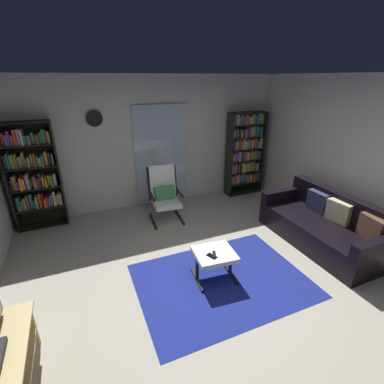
{
  "coord_description": "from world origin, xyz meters",
  "views": [
    {
      "loc": [
        -1.44,
        -2.54,
        2.54
      ],
      "look_at": [
        0.14,
        1.17,
        0.86
      ],
      "focal_mm": 25.97,
      "sensor_mm": 36.0,
      "label": 1
    }
  ],
  "objects_px": {
    "bookshelf_near_tv": "(33,173)",
    "wall_clock": "(94,119)",
    "bookshelf_near_sofa": "(244,152)",
    "lounge_armchair": "(164,192)",
    "ottoman": "(214,257)",
    "tv_remote": "(214,254)",
    "cell_phone": "(212,256)",
    "leather_sofa": "(324,226)"
  },
  "relations": [
    {
      "from": "ottoman",
      "to": "tv_remote",
      "type": "distance_m",
      "value": 0.1
    },
    {
      "from": "bookshelf_near_tv",
      "to": "lounge_armchair",
      "type": "bearing_deg",
      "value": -15.91
    },
    {
      "from": "bookshelf_near_sofa",
      "to": "cell_phone",
      "type": "bearing_deg",
      "value": -129.53
    },
    {
      "from": "bookshelf_near_tv",
      "to": "ottoman",
      "type": "relative_size",
      "value": 3.34
    },
    {
      "from": "bookshelf_near_tv",
      "to": "leather_sofa",
      "type": "xyz_separation_m",
      "value": [
        4.25,
        -2.45,
        -0.7
      ]
    },
    {
      "from": "ottoman",
      "to": "bookshelf_near_tv",
      "type": "bearing_deg",
      "value": 131.11
    },
    {
      "from": "bookshelf_near_tv",
      "to": "ottoman",
      "type": "bearing_deg",
      "value": -48.89
    },
    {
      "from": "bookshelf_near_sofa",
      "to": "leather_sofa",
      "type": "relative_size",
      "value": 0.93
    },
    {
      "from": "ottoman",
      "to": "wall_clock",
      "type": "bearing_deg",
      "value": 112.26
    },
    {
      "from": "leather_sofa",
      "to": "cell_phone",
      "type": "distance_m",
      "value": 2.13
    },
    {
      "from": "wall_clock",
      "to": "ottoman",
      "type": "bearing_deg",
      "value": -67.74
    },
    {
      "from": "bookshelf_near_tv",
      "to": "lounge_armchair",
      "type": "relative_size",
      "value": 1.84
    },
    {
      "from": "lounge_armchair",
      "to": "cell_phone",
      "type": "relative_size",
      "value": 7.3
    },
    {
      "from": "ottoman",
      "to": "wall_clock",
      "type": "height_order",
      "value": "wall_clock"
    },
    {
      "from": "bookshelf_near_tv",
      "to": "wall_clock",
      "type": "bearing_deg",
      "value": 6.23
    },
    {
      "from": "bookshelf_near_tv",
      "to": "wall_clock",
      "type": "height_order",
      "value": "wall_clock"
    },
    {
      "from": "leather_sofa",
      "to": "ottoman",
      "type": "height_order",
      "value": "leather_sofa"
    },
    {
      "from": "bookshelf_near_sofa",
      "to": "tv_remote",
      "type": "relative_size",
      "value": 12.84
    },
    {
      "from": "wall_clock",
      "to": "tv_remote",
      "type": "bearing_deg",
      "value": -68.77
    },
    {
      "from": "lounge_armchair",
      "to": "wall_clock",
      "type": "xyz_separation_m",
      "value": [
        -1.02,
        0.73,
        1.32
      ]
    },
    {
      "from": "tv_remote",
      "to": "lounge_armchair",
      "type": "bearing_deg",
      "value": 115.84
    },
    {
      "from": "lounge_armchair",
      "to": "tv_remote",
      "type": "distance_m",
      "value": 1.98
    },
    {
      "from": "tv_remote",
      "to": "wall_clock",
      "type": "height_order",
      "value": "wall_clock"
    },
    {
      "from": "leather_sofa",
      "to": "wall_clock",
      "type": "xyz_separation_m",
      "value": [
        -3.13,
        2.57,
        1.55
      ]
    },
    {
      "from": "lounge_armchair",
      "to": "cell_phone",
      "type": "distance_m",
      "value": 2.0
    },
    {
      "from": "bookshelf_near_sofa",
      "to": "leather_sofa",
      "type": "height_order",
      "value": "bookshelf_near_sofa"
    },
    {
      "from": "bookshelf_near_tv",
      "to": "cell_phone",
      "type": "height_order",
      "value": "bookshelf_near_tv"
    },
    {
      "from": "cell_phone",
      "to": "wall_clock",
      "type": "relative_size",
      "value": 0.48
    },
    {
      "from": "cell_phone",
      "to": "wall_clock",
      "type": "distance_m",
      "value": 3.25
    },
    {
      "from": "cell_phone",
      "to": "wall_clock",
      "type": "bearing_deg",
      "value": 87.05
    },
    {
      "from": "bookshelf_near_sofa",
      "to": "tv_remote",
      "type": "xyz_separation_m",
      "value": [
        -2.04,
        -2.51,
        -0.57
      ]
    },
    {
      "from": "bookshelf_near_tv",
      "to": "wall_clock",
      "type": "distance_m",
      "value": 1.41
    },
    {
      "from": "leather_sofa",
      "to": "ottoman",
      "type": "xyz_separation_m",
      "value": [
        -2.04,
        -0.09,
        0.04
      ]
    },
    {
      "from": "bookshelf_near_tv",
      "to": "lounge_armchair",
      "type": "height_order",
      "value": "bookshelf_near_tv"
    },
    {
      "from": "leather_sofa",
      "to": "tv_remote",
      "type": "height_order",
      "value": "leather_sofa"
    },
    {
      "from": "leather_sofa",
      "to": "tv_remote",
      "type": "bearing_deg",
      "value": -176.12
    },
    {
      "from": "bookshelf_near_tv",
      "to": "bookshelf_near_sofa",
      "type": "height_order",
      "value": "bookshelf_near_tv"
    },
    {
      "from": "tv_remote",
      "to": "wall_clock",
      "type": "bearing_deg",
      "value": 136.08
    },
    {
      "from": "ottoman",
      "to": "cell_phone",
      "type": "distance_m",
      "value": 0.13
    },
    {
      "from": "bookshelf_near_sofa",
      "to": "cell_phone",
      "type": "height_order",
      "value": "bookshelf_near_sofa"
    },
    {
      "from": "wall_clock",
      "to": "bookshelf_near_tv",
      "type": "bearing_deg",
      "value": -173.77
    },
    {
      "from": "bookshelf_near_sofa",
      "to": "wall_clock",
      "type": "distance_m",
      "value": 3.22
    }
  ]
}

